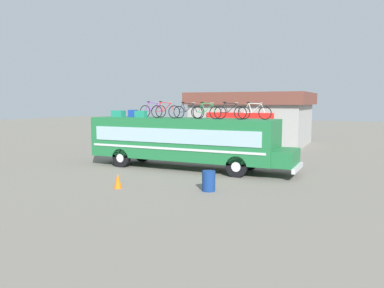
# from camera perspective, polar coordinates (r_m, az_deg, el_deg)

# --- Properties ---
(ground_plane) EXTENTS (120.00, 120.00, 0.00)m
(ground_plane) POSITION_cam_1_polar(r_m,az_deg,el_deg) (21.00, -1.60, -3.71)
(ground_plane) COLOR slate
(bus) EXTENTS (11.70, 2.57, 2.81)m
(bus) POSITION_cam_1_polar(r_m,az_deg,el_deg) (20.70, -1.17, 0.74)
(bus) COLOR #1E6B38
(bus) RESTS_ON ground
(luggage_bag_1) EXTENTS (0.74, 0.50, 0.38)m
(luggage_bag_1) POSITION_cam_1_polar(r_m,az_deg,el_deg) (22.92, -11.17, 4.56)
(luggage_bag_1) COLOR #1E7F66
(luggage_bag_1) RESTS_ON bus
(luggage_bag_2) EXTENTS (0.46, 0.42, 0.42)m
(luggage_bag_2) POSITION_cam_1_polar(r_m,az_deg,el_deg) (22.65, -8.96, 4.64)
(luggage_bag_2) COLOR #193899
(luggage_bag_2) RESTS_ON bus
(luggage_bag_3) EXTENTS (0.66, 0.34, 0.39)m
(luggage_bag_3) POSITION_cam_1_polar(r_m,az_deg,el_deg) (21.84, -7.82, 4.55)
(luggage_bag_3) COLOR #1E7F66
(luggage_bag_3) RESTS_ON bus
(rooftop_bicycle_1) EXTENTS (1.75, 0.44, 0.93)m
(rooftop_bicycle_1) POSITION_cam_1_polar(r_m,az_deg,el_deg) (21.97, -6.00, 5.08)
(rooftop_bicycle_1) COLOR black
(rooftop_bicycle_1) RESTS_ON bus
(rooftop_bicycle_2) EXTENTS (1.80, 0.44, 0.93)m
(rooftop_bicycle_2) POSITION_cam_1_polar(r_m,az_deg,el_deg) (20.67, -4.10, 5.03)
(rooftop_bicycle_2) COLOR black
(rooftop_bicycle_2) RESTS_ON bus
(rooftop_bicycle_3) EXTENTS (1.75, 0.44, 0.90)m
(rooftop_bicycle_3) POSITION_cam_1_polar(r_m,az_deg,el_deg) (20.27, -0.66, 4.98)
(rooftop_bicycle_3) COLOR black
(rooftop_bicycle_3) RESTS_ON bus
(rooftop_bicycle_4) EXTENTS (1.64, 0.44, 0.89)m
(rooftop_bicycle_4) POSITION_cam_1_polar(r_m,az_deg,el_deg) (19.66, 2.26, 4.92)
(rooftop_bicycle_4) COLOR black
(rooftop_bicycle_4) RESTS_ON bus
(rooftop_bicycle_5) EXTENTS (1.77, 0.44, 0.90)m
(rooftop_bicycle_5) POSITION_cam_1_polar(r_m,az_deg,el_deg) (19.30, 5.81, 4.88)
(rooftop_bicycle_5) COLOR black
(rooftop_bicycle_5) RESTS_ON bus
(rooftop_bicycle_6) EXTENTS (1.76, 0.44, 0.89)m
(rooftop_bicycle_6) POSITION_cam_1_polar(r_m,az_deg,el_deg) (19.23, 9.47, 4.81)
(rooftop_bicycle_6) COLOR black
(rooftop_bicycle_6) RESTS_ON bus
(roadside_building) EXTENTS (9.89, 8.02, 4.48)m
(roadside_building) POSITION_cam_1_polar(r_m,az_deg,el_deg) (33.50, 9.19, 3.96)
(roadside_building) COLOR #9E9E99
(roadside_building) RESTS_ON ground
(trash_bin) EXTENTS (0.55, 0.55, 0.85)m
(trash_bin) POSITION_cam_1_polar(r_m,az_deg,el_deg) (15.63, 2.56, -5.65)
(trash_bin) COLOR navy
(trash_bin) RESTS_ON ground
(traffic_cone) EXTENTS (0.34, 0.34, 0.64)m
(traffic_cone) POSITION_cam_1_polar(r_m,az_deg,el_deg) (16.45, -11.24, -5.52)
(traffic_cone) COLOR orange
(traffic_cone) RESTS_ON ground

